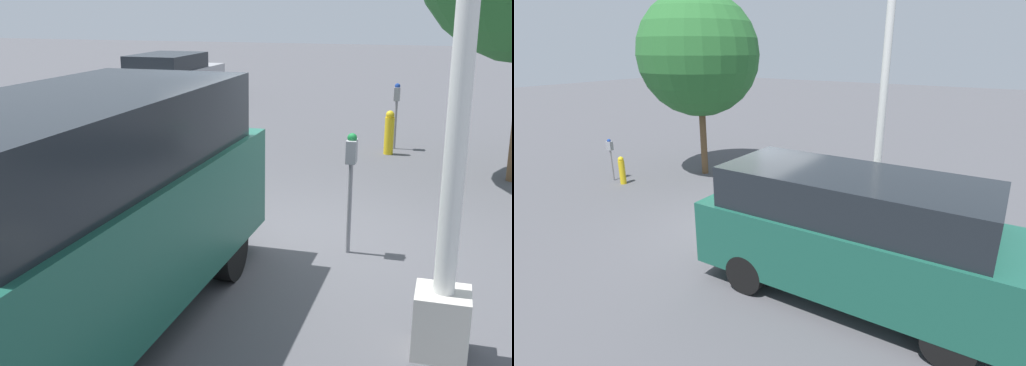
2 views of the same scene
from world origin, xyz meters
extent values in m
plane|color=#4C4C51|center=(0.00, 0.00, 0.00)|extent=(80.00, 80.00, 0.00)
cylinder|color=gray|center=(0.18, 0.66, 0.54)|extent=(0.05, 0.05, 1.07)
cube|color=gray|center=(0.18, 0.66, 1.20)|extent=(0.20, 0.12, 0.26)
sphere|color=#14662D|center=(0.18, 0.66, 1.35)|extent=(0.11, 0.11, 0.11)
cylinder|color=gray|center=(-5.62, 0.65, 0.48)|extent=(0.05, 0.05, 0.96)
cube|color=gray|center=(-5.62, 0.65, 1.09)|extent=(0.20, 0.12, 0.26)
sphere|color=navy|center=(-5.62, 0.65, 1.24)|extent=(0.11, 0.11, 0.11)
cube|color=beige|center=(2.19, 1.74, 0.28)|extent=(0.44, 0.44, 0.55)
cylinder|color=silver|center=(2.19, 1.74, 3.70)|extent=(0.17, 0.17, 6.30)
cube|color=#195142|center=(2.85, -1.21, 0.88)|extent=(5.06, 1.83, 1.09)
cube|color=black|center=(2.72, -1.21, 1.76)|extent=(4.04, 1.68, 0.66)
cylinder|color=black|center=(4.41, -0.41, 0.34)|extent=(0.68, 0.22, 0.68)
cylinder|color=black|center=(4.42, -2.01, 0.34)|extent=(0.68, 0.22, 0.68)
cylinder|color=black|center=(1.28, -0.42, 0.34)|extent=(0.68, 0.22, 0.68)
cylinder|color=black|center=(1.28, -2.01, 0.34)|extent=(0.68, 0.22, 0.68)
cylinder|color=brown|center=(-3.73, 2.72, 1.21)|extent=(0.20, 0.20, 2.42)
sphere|color=#28662D|center=(-3.73, 2.72, 3.69)|extent=(3.63, 3.63, 3.63)
cylinder|color=gold|center=(-5.09, 0.58, 0.36)|extent=(0.18, 0.18, 0.72)
sphere|color=gold|center=(-5.09, 0.58, 0.76)|extent=(0.16, 0.16, 0.16)
camera|label=1|loc=(7.15, 1.69, 2.78)|focal=45.00mm
camera|label=2|loc=(4.70, -6.68, 3.88)|focal=28.00mm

